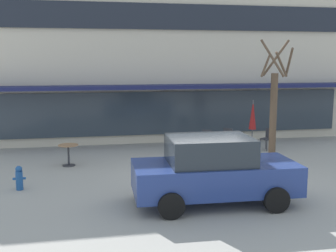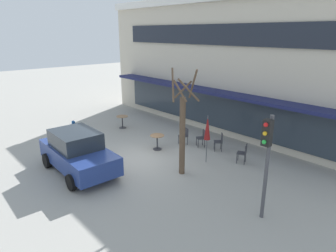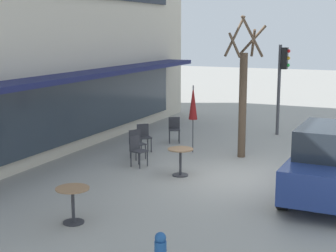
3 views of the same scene
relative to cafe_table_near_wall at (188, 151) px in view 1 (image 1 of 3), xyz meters
The scene contains 12 objects.
ground_plane 1.87m from the cafe_table_near_wall, 80.47° to the right, with size 80.00×80.00×0.00m, color #9E9B93.
building_facade 8.85m from the cafe_table_near_wall, 87.92° to the left, with size 19.77×9.10×7.70m.
cafe_table_near_wall is the anchor object (origin of this frame).
cafe_table_streetside 4.21m from the cafe_table_near_wall, behind, with size 0.70×0.70×0.76m.
patio_umbrella_green_folded 2.97m from the cafe_table_near_wall, 14.22° to the left, with size 0.28×0.28×2.20m.
cafe_chair_0 1.58m from the cafe_table_near_wall, 75.68° to the left, with size 0.49×0.49×0.89m.
cafe_chair_1 3.12m from the cafe_table_near_wall, 45.35° to the left, with size 0.57×0.57×0.89m.
cafe_chair_2 2.34m from the cafe_table_near_wall, 58.31° to the left, with size 0.55×0.55×0.89m.
cafe_chair_3 4.26m from the cafe_table_near_wall, 25.58° to the left, with size 0.53×0.53×0.89m.
parked_sedan 4.10m from the cafe_table_near_wall, 94.52° to the right, with size 4.25×2.10×1.76m.
street_tree 3.25m from the cafe_table_near_wall, 18.96° to the right, with size 1.21×1.20×4.38m.
fire_hydrant 5.77m from the cafe_table_near_wall, 160.63° to the right, with size 0.36×0.20×0.71m.
Camera 1 is at (-3.77, -12.40, 3.68)m, focal length 45.00 mm.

